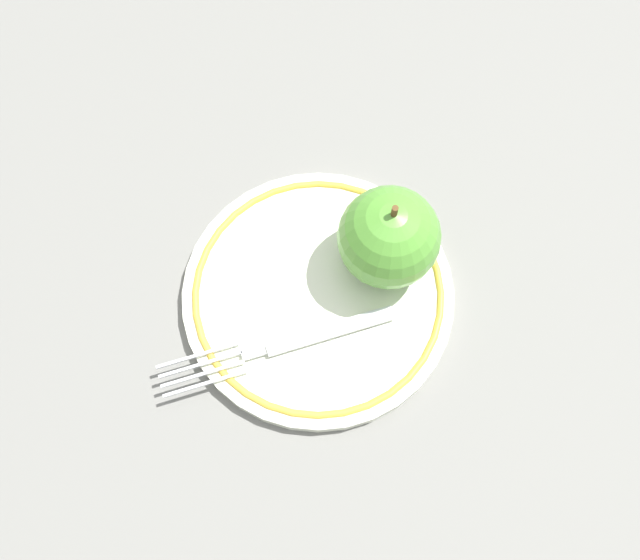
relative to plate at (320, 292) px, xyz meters
The scene contains 4 objects.
ground_plane 0.02m from the plate, 168.33° to the right, with size 2.00×2.00×0.00m, color slate.
plate is the anchor object (origin of this frame).
apple_red_whole 0.08m from the plate, 60.79° to the left, with size 0.08×0.08×0.09m.
fork 0.06m from the plate, 86.55° to the right, with size 0.14×0.16×0.00m.
Camera 1 is at (0.13, -0.17, 0.57)m, focal length 40.00 mm.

